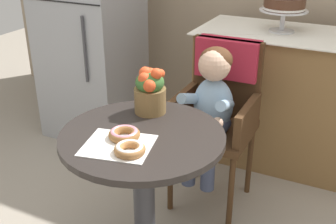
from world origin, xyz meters
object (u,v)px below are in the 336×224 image
Objects in this scene: donut_front at (124,134)px; tiered_cake_stand at (285,0)px; donut_mid at (130,149)px; cafe_table at (143,175)px; flower_vase at (150,90)px; seated_child at (211,101)px; wicker_chair at (221,97)px; refrigerator at (90,24)px.

tiered_cake_stand is (0.34, 1.37, 0.35)m from donut_front.
donut_mid is 1.53m from tiered_cake_stand.
cafe_table is at bearing -102.60° from tiered_cake_stand.
seated_child is at bearing 61.48° from flower_vase.
donut_mid is (-0.07, -0.87, 0.10)m from wicker_chair.
refrigerator reaches higher than flower_vase.
cafe_table is 0.42× the size of refrigerator.
flower_vase is (-0.18, -0.34, 0.15)m from seated_child.
wicker_chair is 2.89× the size of tiered_cake_stand.
refrigerator reaches higher than donut_front.
refrigerator is (-1.16, 0.40, 0.21)m from wicker_chair.
tiered_cake_stand reaches higher than flower_vase.
donut_mid is 0.40m from flower_vase.
flower_vase is 1.18m from tiered_cake_stand.
flower_vase reaches higher than donut_front.
donut_mid is at bearing -49.34° from refrigerator.
cafe_table is 0.75× the size of wicker_chair.
flower_vase is 1.32m from refrigerator.
cafe_table is 2.18× the size of tiered_cake_stand.
donut_front is (-0.16, -0.77, 0.10)m from wicker_chair.
refrigerator reaches higher than wicker_chair.
cafe_table is at bearing -70.79° from flower_vase.
donut_mid is at bearing -73.60° from flower_vase.
refrigerator is at bearing 133.67° from cafe_table.
donut_front is 0.08× the size of refrigerator.
refrigerator is at bearing 130.66° from donut_mid.
refrigerator is at bearing 130.63° from donut_front.
cafe_table is 1.56m from refrigerator.
donut_mid is 0.56× the size of flower_vase.
seated_child is at bearing 78.73° from cafe_table.
tiered_cake_stand reaches higher than seated_child.
refrigerator is at bearing 158.98° from wicker_chair.
donut_front is 1.45m from tiered_cake_stand.
wicker_chair is at bearing 85.28° from donut_mid.
wicker_chair is 0.80m from donut_front.
wicker_chair is at bearing 81.18° from cafe_table.
donut_front is 0.13m from donut_mid.
wicker_chair is 1.31× the size of seated_child.
refrigerator is at bearing 154.55° from seated_child.
donut_front is 0.40× the size of tiered_cake_stand.
wicker_chair is (0.11, 0.70, 0.13)m from cafe_table.
refrigerator reaches higher than cafe_table.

